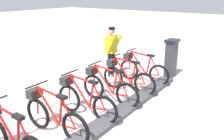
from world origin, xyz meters
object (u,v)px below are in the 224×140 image
at_px(payment_kiosk, 171,58).
at_px(worker_near_rack, 112,50).
at_px(bike_docked_1, 126,77).
at_px(bike_docked_3, 84,99).
at_px(bike_docked_0, 141,69).
at_px(bike_docked_4, 53,116).
at_px(bike_docked_2, 107,87).
at_px(bike_docked_5, 11,137).

relative_size(payment_kiosk, worker_near_rack, 0.77).
distance_m(bike_docked_1, bike_docked_3, 1.84).
xyz_separation_m(bike_docked_0, bike_docked_3, (0.00, 2.76, 0.00)).
height_order(payment_kiosk, bike_docked_0, payment_kiosk).
relative_size(bike_docked_4, worker_near_rack, 1.04).
relative_size(bike_docked_1, bike_docked_2, 1.00).
relative_size(bike_docked_0, bike_docked_5, 1.00).
height_order(bike_docked_3, bike_docked_4, same).
distance_m(bike_docked_2, worker_near_rack, 2.15).
distance_m(payment_kiosk, bike_docked_1, 2.00).
bearing_deg(bike_docked_2, worker_near_rack, -58.01).
distance_m(payment_kiosk, bike_docked_5, 5.62).
distance_m(bike_docked_5, worker_near_rack, 4.70).
bearing_deg(bike_docked_3, bike_docked_5, 90.00).
xyz_separation_m(bike_docked_3, worker_near_rack, (1.11, -2.70, 0.48)).
bearing_deg(payment_kiosk, worker_near_rack, 31.85).
bearing_deg(bike_docked_3, bike_docked_2, -90.00).
distance_m(bike_docked_4, bike_docked_5, 0.92).
bearing_deg(bike_docked_5, bike_docked_3, -90.00).
height_order(bike_docked_0, worker_near_rack, worker_near_rack).
bearing_deg(bike_docked_2, payment_kiosk, -101.47).
bearing_deg(worker_near_rack, bike_docked_4, 107.04).
distance_m(bike_docked_0, bike_docked_1, 0.92).
bearing_deg(bike_docked_3, bike_docked_1, -90.00).
xyz_separation_m(bike_docked_0, worker_near_rack, (1.11, 0.07, 0.48)).
distance_m(bike_docked_2, bike_docked_4, 1.84).
bearing_deg(bike_docked_2, bike_docked_4, 90.00).
distance_m(bike_docked_1, bike_docked_5, 3.68).
bearing_deg(bike_docked_2, bike_docked_5, 90.00).
height_order(bike_docked_3, worker_near_rack, worker_near_rack).
relative_size(bike_docked_2, bike_docked_3, 1.00).
distance_m(bike_docked_0, bike_docked_3, 2.76).
bearing_deg(bike_docked_5, bike_docked_4, -90.00).
height_order(bike_docked_0, bike_docked_1, same).
height_order(bike_docked_2, bike_docked_4, same).
relative_size(bike_docked_0, bike_docked_4, 1.00).
relative_size(bike_docked_1, worker_near_rack, 1.04).
bearing_deg(bike_docked_0, payment_kiosk, -120.35).
distance_m(bike_docked_1, bike_docked_2, 0.92).
height_order(bike_docked_1, bike_docked_3, same).
bearing_deg(bike_docked_4, payment_kiosk, -96.99).
xyz_separation_m(bike_docked_0, bike_docked_1, (0.00, 0.92, 0.00)).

